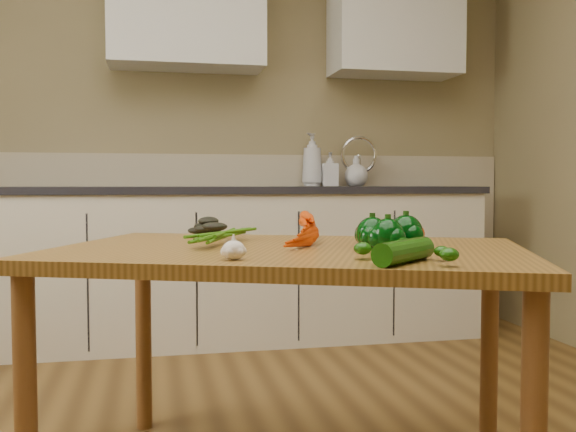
# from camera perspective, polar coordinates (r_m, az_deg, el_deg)

# --- Properties ---
(room) EXTENTS (4.04, 5.04, 2.64)m
(room) POSITION_cam_1_polar(r_m,az_deg,el_deg) (1.77, -1.75, 13.49)
(room) COLOR brown
(room) RESTS_ON ground
(counter_run) EXTENTS (2.84, 0.64, 1.14)m
(counter_run) POSITION_cam_1_polar(r_m,az_deg,el_deg) (3.80, -4.02, -4.07)
(counter_run) COLOR beige
(counter_run) RESTS_ON ground
(upper_cabinets) EXTENTS (2.15, 0.35, 0.70)m
(upper_cabinets) POSITION_cam_1_polar(r_m,az_deg,el_deg) (4.08, 0.01, 17.56)
(upper_cabinets) COLOR silver
(upper_cabinets) RESTS_ON room
(table) EXTENTS (1.60, 1.33, 0.73)m
(table) POSITION_cam_1_polar(r_m,az_deg,el_deg) (1.91, 0.10, -5.24)
(table) COLOR olive
(table) RESTS_ON ground
(soap_bottle_a) EXTENTS (0.18, 0.18, 0.33)m
(soap_bottle_a) POSITION_cam_1_polar(r_m,az_deg,el_deg) (4.03, 2.16, 5.02)
(soap_bottle_a) COLOR silver
(soap_bottle_a) RESTS_ON counter_run
(soap_bottle_b) EXTENTS (0.11, 0.11, 0.21)m
(soap_bottle_b) POSITION_cam_1_polar(r_m,az_deg,el_deg) (4.01, 3.77, 4.16)
(soap_bottle_b) COLOR silver
(soap_bottle_b) RESTS_ON counter_run
(soap_bottle_c) EXTENTS (0.17, 0.17, 0.19)m
(soap_bottle_c) POSITION_cam_1_polar(r_m,az_deg,el_deg) (4.09, 6.09, 3.99)
(soap_bottle_c) COLOR silver
(soap_bottle_c) RESTS_ON counter_run
(carrot_bunch) EXTENTS (0.31, 0.28, 0.07)m
(carrot_bunch) POSITION_cam_1_polar(r_m,az_deg,el_deg) (1.97, -0.94, -1.61)
(carrot_bunch) COLOR #E24105
(carrot_bunch) RESTS_ON table
(leafy_greens) EXTENTS (0.20, 0.18, 0.10)m
(leafy_greens) POSITION_cam_1_polar(r_m,az_deg,el_deg) (2.25, -7.65, -0.69)
(leafy_greens) COLOR black
(leafy_greens) RESTS_ON table
(garlic_bulb) EXTENTS (0.06, 0.06, 0.05)m
(garlic_bulb) POSITION_cam_1_polar(r_m,az_deg,el_deg) (1.60, -4.86, -3.04)
(garlic_bulb) COLOR white
(garlic_bulb) RESTS_ON table
(pepper_a) EXTENTS (0.09, 0.09, 0.09)m
(pepper_a) POSITION_cam_1_polar(r_m,az_deg,el_deg) (1.83, 7.50, -1.60)
(pepper_a) COLOR black
(pepper_a) RESTS_ON table
(pepper_b) EXTENTS (0.10, 0.10, 0.10)m
(pepper_b) POSITION_cam_1_polar(r_m,az_deg,el_deg) (1.86, 10.43, -1.47)
(pepper_b) COLOR black
(pepper_b) RESTS_ON table
(pepper_c) EXTENTS (0.09, 0.09, 0.09)m
(pepper_c) POSITION_cam_1_polar(r_m,az_deg,el_deg) (1.78, 8.86, -1.75)
(pepper_c) COLOR black
(pepper_c) RESTS_ON table
(tomato_a) EXTENTS (0.07, 0.07, 0.07)m
(tomato_a) POSITION_cam_1_polar(r_m,az_deg,el_deg) (2.02, 6.97, -1.54)
(tomato_a) COLOR #890208
(tomato_a) RESTS_ON table
(tomato_b) EXTENTS (0.06, 0.06, 0.06)m
(tomato_b) POSITION_cam_1_polar(r_m,az_deg,el_deg) (2.09, 10.07, -1.53)
(tomato_b) COLOR #CA3C05
(tomato_b) RESTS_ON table
(tomato_c) EXTENTS (0.08, 0.08, 0.07)m
(tomato_c) POSITION_cam_1_polar(r_m,az_deg,el_deg) (1.98, 10.96, -1.58)
(tomato_c) COLOR #CA3C05
(tomato_c) RESTS_ON table
(zucchini_a) EXTENTS (0.13, 0.20, 0.05)m
(zucchini_a) POSITION_cam_1_polar(r_m,az_deg,el_deg) (1.62, 10.06, -3.03)
(zucchini_a) COLOR #114307
(zucchini_a) RESTS_ON table
(zucchini_b) EXTENTS (0.21, 0.19, 0.06)m
(zucchini_b) POSITION_cam_1_polar(r_m,az_deg,el_deg) (1.55, 10.28, -3.11)
(zucchini_b) COLOR #114307
(zucchini_b) RESTS_ON table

